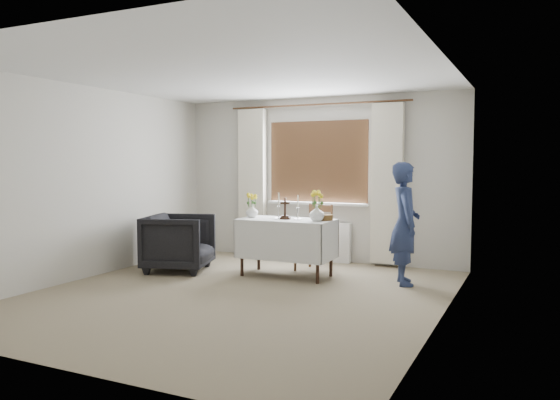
# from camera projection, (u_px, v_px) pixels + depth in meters

# --- Properties ---
(ground) EXTENTS (5.00, 5.00, 0.00)m
(ground) POSITION_uv_depth(u_px,v_px,m) (237.00, 295.00, 6.22)
(ground) COLOR gray
(ground) RESTS_ON ground
(altar_table) EXTENTS (1.24, 0.64, 0.76)m
(altar_table) POSITION_uv_depth(u_px,v_px,m) (286.00, 248.00, 7.22)
(altar_table) COLOR white
(altar_table) RESTS_ON ground
(wooden_chair) EXTENTS (0.50, 0.50, 0.92)m
(wooden_chair) POSITION_uv_depth(u_px,v_px,m) (313.00, 238.00, 7.61)
(wooden_chair) COLOR #532B1C
(wooden_chair) RESTS_ON ground
(armchair) EXTENTS (1.09, 1.07, 0.79)m
(armchair) POSITION_uv_depth(u_px,v_px,m) (179.00, 243.00, 7.58)
(armchair) COLOR black
(armchair) RESTS_ON ground
(person) EXTENTS (0.55, 0.65, 1.51)m
(person) POSITION_uv_depth(u_px,v_px,m) (405.00, 224.00, 6.73)
(person) COLOR navy
(person) RESTS_ON ground
(radiator) EXTENTS (1.10, 0.10, 0.60)m
(radiator) POSITION_uv_depth(u_px,v_px,m) (316.00, 241.00, 8.38)
(radiator) COLOR white
(radiator) RESTS_ON ground
(wooden_cross) EXTENTS (0.15, 0.12, 0.29)m
(wooden_cross) POSITION_uv_depth(u_px,v_px,m) (285.00, 208.00, 7.18)
(wooden_cross) COLOR black
(wooden_cross) RESTS_ON altar_table
(candlestick_left) EXTENTS (0.10, 0.10, 0.35)m
(candlestick_left) POSITION_uv_depth(u_px,v_px,m) (279.00, 206.00, 7.24)
(candlestick_left) COLOR silver
(candlestick_left) RESTS_ON altar_table
(candlestick_right) EXTENTS (0.12, 0.12, 0.32)m
(candlestick_right) POSITION_uv_depth(u_px,v_px,m) (298.00, 207.00, 7.13)
(candlestick_right) COLOR silver
(candlestick_right) RESTS_ON altar_table
(flower_vase_left) EXTENTS (0.20, 0.20, 0.17)m
(flower_vase_left) POSITION_uv_depth(u_px,v_px,m) (252.00, 211.00, 7.43)
(flower_vase_left) COLOR white
(flower_vase_left) RESTS_ON altar_table
(flower_vase_right) EXTENTS (0.23, 0.23, 0.20)m
(flower_vase_right) POSITION_uv_depth(u_px,v_px,m) (317.00, 213.00, 6.96)
(flower_vase_right) COLOR white
(flower_vase_right) RESTS_ON altar_table
(wicker_basket) EXTENTS (0.22, 0.22, 0.08)m
(wicker_basket) POSITION_uv_depth(u_px,v_px,m) (325.00, 217.00, 7.06)
(wicker_basket) COLOR brown
(wicker_basket) RESTS_ON altar_table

